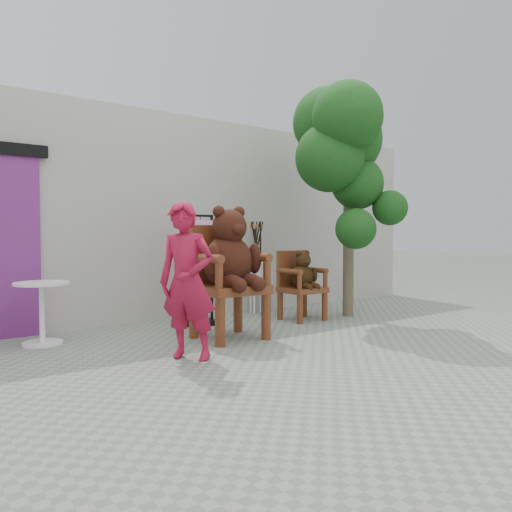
# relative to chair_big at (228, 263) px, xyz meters

# --- Properties ---
(ground_plane) EXTENTS (60.00, 60.00, 0.00)m
(ground_plane) POSITION_rel_chair_big_xyz_m (0.67, -0.99, -0.90)
(ground_plane) COLOR gray
(ground_plane) RESTS_ON ground
(back_wall) EXTENTS (9.00, 1.00, 3.00)m
(back_wall) POSITION_rel_chair_big_xyz_m (0.67, 2.11, 0.60)
(back_wall) COLOR #ACA8A1
(back_wall) RESTS_ON ground
(chair_big) EXTENTS (0.77, 0.83, 1.58)m
(chair_big) POSITION_rel_chair_big_xyz_m (0.00, 0.00, 0.00)
(chair_big) COLOR #502511
(chair_big) RESTS_ON ground
(chair_small) EXTENTS (0.58, 0.54, 1.01)m
(chair_small) POSITION_rel_chair_big_xyz_m (1.58, 0.47, -0.30)
(chair_small) COLOR #502511
(chair_small) RESTS_ON ground
(person) EXTENTS (0.64, 0.67, 1.55)m
(person) POSITION_rel_chair_big_xyz_m (-0.93, -0.69, -0.13)
(person) COLOR #A41434
(person) RESTS_ON ground
(cafe_table) EXTENTS (0.60, 0.60, 0.70)m
(cafe_table) POSITION_rel_chair_big_xyz_m (-1.86, 0.99, -0.46)
(cafe_table) COLOR white
(cafe_table) RESTS_ON ground
(display_stand) EXTENTS (0.46, 0.36, 1.51)m
(display_stand) POSITION_rel_chair_big_xyz_m (0.20, 0.98, -0.32)
(display_stand) COLOR black
(display_stand) RESTS_ON ground
(stool_bucket) EXTENTS (0.32, 0.32, 1.46)m
(stool_bucket) POSITION_rel_chair_big_xyz_m (1.46, 1.36, -0.26)
(stool_bucket) COLOR white
(stool_bucket) RESTS_ON ground
(tree) EXTENTS (1.54, 1.69, 3.45)m
(tree) POSITION_rel_chair_big_xyz_m (2.09, 0.21, 1.63)
(tree) COLOR #493E2B
(tree) RESTS_ON ground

